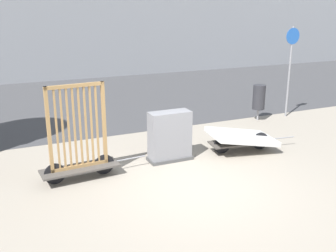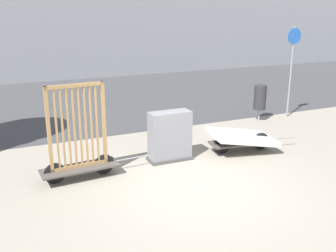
# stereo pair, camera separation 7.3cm
# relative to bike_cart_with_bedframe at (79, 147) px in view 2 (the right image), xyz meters

# --- Properties ---
(ground_plane) EXTENTS (60.00, 60.00, 0.00)m
(ground_plane) POSITION_rel_bike_cart_with_bedframe_xyz_m (2.04, -1.44, -0.71)
(ground_plane) COLOR gray
(road_strip) EXTENTS (56.00, 9.65, 0.01)m
(road_strip) POSITION_rel_bike_cart_with_bedframe_xyz_m (2.04, 7.37, -0.71)
(road_strip) COLOR #424244
(road_strip) RESTS_ON ground_plane
(bike_cart_with_bedframe) EXTENTS (2.36, 0.67, 2.05)m
(bike_cart_with_bedframe) POSITION_rel_bike_cart_with_bedframe_xyz_m (0.00, 0.00, 0.00)
(bike_cart_with_bedframe) COLOR #4C4742
(bike_cart_with_bedframe) RESTS_ON ground_plane
(bike_cart_with_mattress) EXTENTS (2.39, 1.28, 0.59)m
(bike_cart_with_mattress) POSITION_rel_bike_cart_with_bedframe_xyz_m (4.09, -0.00, -0.35)
(bike_cart_with_mattress) COLOR #4C4742
(bike_cart_with_mattress) RESTS_ON ground_plane
(utility_cabinet) EXTENTS (1.05, 0.47, 1.19)m
(utility_cabinet) POSITION_rel_bike_cart_with_bedframe_xyz_m (2.18, 0.22, -0.16)
(utility_cabinet) COLOR #4C4C4C
(utility_cabinet) RESTS_ON ground_plane
(trash_bin) EXTENTS (0.39, 0.39, 1.16)m
(trash_bin) POSITION_rel_bike_cart_with_bedframe_xyz_m (6.22, 2.19, 0.04)
(trash_bin) COLOR gray
(trash_bin) RESTS_ON ground_plane
(sign_post) EXTENTS (0.51, 0.06, 2.95)m
(sign_post) POSITION_rel_bike_cart_with_bedframe_xyz_m (7.37, 2.19, 1.15)
(sign_post) COLOR gray
(sign_post) RESTS_ON ground_plane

